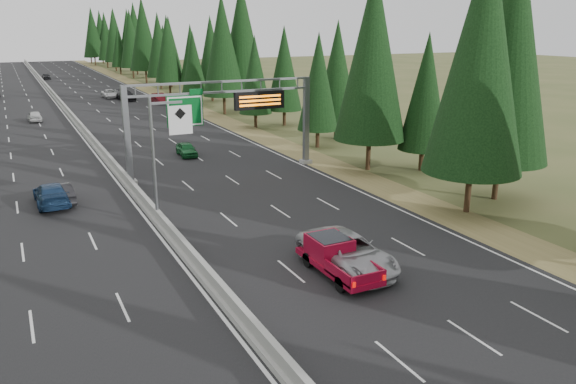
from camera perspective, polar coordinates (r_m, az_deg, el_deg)
name	(u,v)px	position (r m, az deg, el deg)	size (l,w,h in m)	color
road	(66,111)	(90.29, -21.66, 7.66)	(32.00, 260.00, 0.08)	black
shoulder_right	(182,104)	(93.52, -10.68, 8.80)	(3.60, 260.00, 0.06)	olive
median_barrier	(65,108)	(90.24, -21.69, 7.90)	(0.70, 260.00, 0.85)	gray
sign_gantry	(230,112)	(47.58, -5.88, 8.08)	(16.75, 0.98, 7.80)	slate
hov_sign_pole	(163,151)	(35.89, -12.63, 4.11)	(2.80, 0.50, 8.00)	slate
tree_row_right	(213,45)	(90.14, -7.64, 14.56)	(12.08, 240.17, 18.51)	black
silver_minivan	(347,252)	(29.28, 6.03, -6.12)	(2.98, 6.46, 1.80)	#A7A7AC
red_pickup	(334,254)	(28.78, 4.65, -6.28)	(1.97, 5.52, 1.80)	black
car_ahead_green	(187,149)	(55.25, -10.27, 4.29)	(1.53, 3.79, 1.29)	#155E29
car_ahead_dkred	(159,98)	(94.35, -12.97, 9.25)	(1.69, 4.84, 1.60)	#580C14
car_ahead_dkgrey	(126,96)	(99.64, -16.14, 9.40)	(2.24, 5.52, 1.60)	black
car_ahead_white	(110,94)	(103.86, -17.63, 9.49)	(2.36, 5.11, 1.42)	silver
car_ahead_far	(46,76)	(145.41, -23.34, 10.74)	(1.62, 4.04, 1.38)	black
car_onc_near	(59,193)	(42.98, -22.23, -0.11)	(1.53, 4.37, 1.44)	black
car_onc_blue	(51,194)	(42.76, -22.90, -0.19)	(2.17, 5.35, 1.55)	navy
car_onc_white	(35,116)	(81.42, -24.33, 7.04)	(1.67, 4.15, 1.41)	silver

